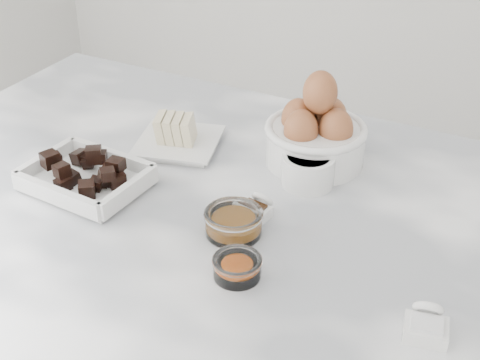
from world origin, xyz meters
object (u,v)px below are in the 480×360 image
object	(u,v)px
butter_plate	(177,136)
egg_bowl	(316,134)
zest_bowl	(237,266)
chocolate_dish	(86,175)
honey_bowl	(234,222)
vanilla_spoon	(255,209)
salt_spoon	(426,324)
sugar_ramekin	(308,169)

from	to	relation	value
butter_plate	egg_bowl	distance (m)	0.24
zest_bowl	butter_plate	bearing A→B (deg)	134.44
chocolate_dish	egg_bowl	distance (m)	0.38
honey_bowl	egg_bowl	bearing A→B (deg)	83.87
vanilla_spoon	salt_spoon	size ratio (longest dim) A/B	0.90
sugar_ramekin	vanilla_spoon	xyz separation A→B (m)	(-0.03, -0.12, -0.02)
egg_bowl	vanilla_spoon	xyz separation A→B (m)	(-0.02, -0.19, -0.04)
butter_plate	vanilla_spoon	size ratio (longest dim) A/B	2.71
butter_plate	egg_bowl	xyz separation A→B (m)	(0.23, 0.06, 0.03)
egg_bowl	honey_bowl	size ratio (longest dim) A/B	2.00
chocolate_dish	sugar_ramekin	bearing A→B (deg)	29.16
egg_bowl	butter_plate	bearing A→B (deg)	-164.74
chocolate_dish	sugar_ramekin	size ratio (longest dim) A/B	2.30
chocolate_dish	salt_spoon	world-z (taller)	chocolate_dish
sugar_ramekin	zest_bowl	xyz separation A→B (m)	(0.01, -0.25, -0.01)
sugar_ramekin	honey_bowl	size ratio (longest dim) A/B	0.99
butter_plate	sugar_ramekin	xyz separation A→B (m)	(0.25, -0.01, 0.01)
chocolate_dish	honey_bowl	size ratio (longest dim) A/B	2.28
honey_bowl	vanilla_spoon	size ratio (longest dim) A/B	1.36
sugar_ramekin	zest_bowl	size ratio (longest dim) A/B	1.27
vanilla_spoon	salt_spoon	world-z (taller)	salt_spoon
egg_bowl	zest_bowl	bearing A→B (deg)	-86.01
sugar_ramekin	honey_bowl	xyz separation A→B (m)	(-0.04, -0.17, -0.01)
zest_bowl	salt_spoon	distance (m)	0.24
sugar_ramekin	vanilla_spoon	world-z (taller)	sugar_ramekin
vanilla_spoon	zest_bowl	bearing A→B (deg)	-73.29
chocolate_dish	egg_bowl	size ratio (longest dim) A/B	1.14
vanilla_spoon	salt_spoon	bearing A→B (deg)	-23.29
egg_bowl	vanilla_spoon	bearing A→B (deg)	-95.43
butter_plate	zest_bowl	xyz separation A→B (m)	(0.25, -0.26, -0.00)
vanilla_spoon	salt_spoon	distance (m)	0.31
chocolate_dish	vanilla_spoon	bearing A→B (deg)	11.06
chocolate_dish	vanilla_spoon	world-z (taller)	chocolate_dish
vanilla_spoon	salt_spoon	xyz separation A→B (m)	(0.28, -0.12, 0.00)
vanilla_spoon	sugar_ramekin	bearing A→B (deg)	73.66
butter_plate	honey_bowl	bearing A→B (deg)	-40.85
butter_plate	honey_bowl	xyz separation A→B (m)	(0.20, -0.18, -0.00)
chocolate_dish	butter_plate	xyz separation A→B (m)	(0.06, 0.18, -0.00)
sugar_ramekin	vanilla_spoon	distance (m)	0.12
butter_plate	egg_bowl	bearing A→B (deg)	15.26
chocolate_dish	butter_plate	world-z (taller)	butter_plate
egg_bowl	honey_bowl	distance (m)	0.24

